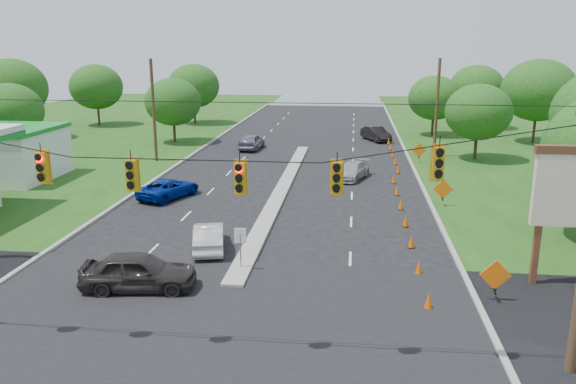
# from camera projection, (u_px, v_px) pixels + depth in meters

# --- Properties ---
(ground) EXTENTS (160.00, 160.00, 0.00)m
(ground) POSITION_uv_depth(u_px,v_px,m) (208.00, 335.00, 20.11)
(ground) COLOR black
(ground) RESTS_ON ground
(cross_street) EXTENTS (160.00, 14.00, 0.02)m
(cross_street) POSITION_uv_depth(u_px,v_px,m) (208.00, 335.00, 20.11)
(cross_street) COLOR black
(cross_street) RESTS_ON ground
(curb_left) EXTENTS (0.25, 110.00, 0.16)m
(curb_left) POSITION_uv_depth(u_px,v_px,m) (183.00, 162.00, 50.08)
(curb_left) COLOR gray
(curb_left) RESTS_ON ground
(curb_right) EXTENTS (0.25, 110.00, 0.16)m
(curb_right) POSITION_uv_depth(u_px,v_px,m) (413.00, 167.00, 47.81)
(curb_right) COLOR gray
(curb_right) RESTS_ON ground
(median) EXTENTS (1.00, 34.00, 0.18)m
(median) POSITION_uv_depth(u_px,v_px,m) (282.00, 190.00, 40.30)
(median) COLOR gray
(median) RESTS_ON ground
(median_sign) EXTENTS (0.55, 0.06, 2.05)m
(median_sign) POSITION_uv_depth(u_px,v_px,m) (240.00, 241.00, 25.51)
(median_sign) COLOR gray
(median_sign) RESTS_ON ground
(signal_span) EXTENTS (25.60, 0.32, 9.00)m
(signal_span) POSITION_uv_depth(u_px,v_px,m) (193.00, 210.00, 17.90)
(signal_span) COLOR #422D1C
(signal_span) RESTS_ON ground
(utility_pole_far_left) EXTENTS (0.28, 0.28, 9.00)m
(utility_pole_far_left) POSITION_uv_depth(u_px,v_px,m) (154.00, 111.00, 49.21)
(utility_pole_far_left) COLOR #422D1C
(utility_pole_far_left) RESTS_ON ground
(utility_pole_far_right) EXTENTS (0.28, 0.28, 9.00)m
(utility_pole_far_right) POSITION_uv_depth(u_px,v_px,m) (437.00, 109.00, 51.21)
(utility_pole_far_right) COLOR #422D1C
(utility_pole_far_right) RESTS_ON ground
(pylon_sign) EXTENTS (5.90, 2.30, 6.12)m
(pylon_sign) POSITION_uv_depth(u_px,v_px,m) (576.00, 195.00, 23.45)
(pylon_sign) COLOR #59331E
(pylon_sign) RESTS_ON ground
(cone_0) EXTENTS (0.32, 0.32, 0.70)m
(cone_0) POSITION_uv_depth(u_px,v_px,m) (428.00, 301.00, 22.00)
(cone_0) COLOR #F85700
(cone_0) RESTS_ON ground
(cone_1) EXTENTS (0.32, 0.32, 0.70)m
(cone_1) POSITION_uv_depth(u_px,v_px,m) (419.00, 267.00, 25.37)
(cone_1) COLOR #F85700
(cone_1) RESTS_ON ground
(cone_2) EXTENTS (0.32, 0.32, 0.70)m
(cone_2) POSITION_uv_depth(u_px,v_px,m) (411.00, 241.00, 28.73)
(cone_2) COLOR #F85700
(cone_2) RESTS_ON ground
(cone_3) EXTENTS (0.32, 0.32, 0.70)m
(cone_3) POSITION_uv_depth(u_px,v_px,m) (406.00, 221.00, 32.09)
(cone_3) COLOR #F85700
(cone_3) RESTS_ON ground
(cone_4) EXTENTS (0.32, 0.32, 0.70)m
(cone_4) POSITION_uv_depth(u_px,v_px,m) (401.00, 204.00, 35.46)
(cone_4) COLOR #F85700
(cone_4) RESTS_ON ground
(cone_5) EXTENTS (0.32, 0.32, 0.70)m
(cone_5) POSITION_uv_depth(u_px,v_px,m) (397.00, 190.00, 38.82)
(cone_5) COLOR #F85700
(cone_5) RESTS_ON ground
(cone_6) EXTENTS (0.32, 0.32, 0.70)m
(cone_6) POSITION_uv_depth(u_px,v_px,m) (394.00, 179.00, 42.18)
(cone_6) COLOR #F85700
(cone_6) RESTS_ON ground
(cone_7) EXTENTS (0.32, 0.32, 0.70)m
(cone_7) POSITION_uv_depth(u_px,v_px,m) (398.00, 169.00, 45.48)
(cone_7) COLOR #F85700
(cone_7) RESTS_ON ground
(cone_8) EXTENTS (0.32, 0.32, 0.70)m
(cone_8) POSITION_uv_depth(u_px,v_px,m) (395.00, 161.00, 48.84)
(cone_8) COLOR #F85700
(cone_8) RESTS_ON ground
(cone_9) EXTENTS (0.32, 0.32, 0.70)m
(cone_9) POSITION_uv_depth(u_px,v_px,m) (393.00, 153.00, 52.21)
(cone_9) COLOR #F85700
(cone_9) RESTS_ON ground
(cone_10) EXTENTS (0.32, 0.32, 0.70)m
(cone_10) POSITION_uv_depth(u_px,v_px,m) (391.00, 147.00, 55.57)
(cone_10) COLOR #F85700
(cone_10) RESTS_ON ground
(cone_11) EXTENTS (0.32, 0.32, 0.70)m
(cone_11) POSITION_uv_depth(u_px,v_px,m) (389.00, 141.00, 58.94)
(cone_11) COLOR #F85700
(cone_11) RESTS_ON ground
(cone_12) EXTENTS (0.32, 0.32, 0.70)m
(cone_12) POSITION_uv_depth(u_px,v_px,m) (387.00, 136.00, 62.30)
(cone_12) COLOR #F85700
(cone_12) RESTS_ON ground
(cone_13) EXTENTS (0.32, 0.32, 0.70)m
(cone_13) POSITION_uv_depth(u_px,v_px,m) (385.00, 131.00, 65.66)
(cone_13) COLOR #F85700
(cone_13) RESTS_ON ground
(work_sign_0) EXTENTS (1.27, 0.58, 1.37)m
(work_sign_0) POSITION_uv_depth(u_px,v_px,m) (495.00, 276.00, 22.47)
(work_sign_0) COLOR black
(work_sign_0) RESTS_ON ground
(work_sign_1) EXTENTS (1.27, 0.58, 1.37)m
(work_sign_1) POSITION_uv_depth(u_px,v_px,m) (443.00, 190.00, 35.93)
(work_sign_1) COLOR black
(work_sign_1) RESTS_ON ground
(work_sign_2) EXTENTS (1.27, 0.58, 1.37)m
(work_sign_2) POSITION_uv_depth(u_px,v_px,m) (419.00, 151.00, 49.38)
(work_sign_2) COLOR black
(work_sign_2) RESTS_ON ground
(tree_2) EXTENTS (5.88, 5.88, 6.86)m
(tree_2) POSITION_uv_depth(u_px,v_px,m) (10.00, 111.00, 50.77)
(tree_2) COLOR black
(tree_2) RESTS_ON ground
(tree_3) EXTENTS (7.56, 7.56, 8.82)m
(tree_3) POSITION_uv_depth(u_px,v_px,m) (11.00, 88.00, 60.74)
(tree_3) COLOR black
(tree_3) RESTS_ON ground
(tree_4) EXTENTS (6.72, 6.72, 7.84)m
(tree_4) POSITION_uv_depth(u_px,v_px,m) (96.00, 87.00, 71.98)
(tree_4) COLOR black
(tree_4) RESTS_ON ground
(tree_5) EXTENTS (5.88, 5.88, 6.86)m
(tree_5) POSITION_uv_depth(u_px,v_px,m) (173.00, 102.00, 59.03)
(tree_5) COLOR black
(tree_5) RESTS_ON ground
(tree_6) EXTENTS (6.72, 6.72, 7.84)m
(tree_6) POSITION_uv_depth(u_px,v_px,m) (194.00, 86.00, 73.52)
(tree_6) COLOR black
(tree_6) RESTS_ON ground
(tree_9) EXTENTS (5.88, 5.88, 6.86)m
(tree_9) POSITION_uv_depth(u_px,v_px,m) (478.00, 112.00, 49.90)
(tree_9) COLOR black
(tree_9) RESTS_ON ground
(tree_10) EXTENTS (7.56, 7.56, 8.82)m
(tree_10) POSITION_uv_depth(u_px,v_px,m) (538.00, 90.00, 58.30)
(tree_10) COLOR black
(tree_10) RESTS_ON ground
(tree_11) EXTENTS (6.72, 6.72, 7.84)m
(tree_11) POSITION_uv_depth(u_px,v_px,m) (476.00, 88.00, 69.48)
(tree_11) COLOR black
(tree_11) RESTS_ON ground
(tree_12) EXTENTS (5.88, 5.88, 6.86)m
(tree_12) POSITION_uv_depth(u_px,v_px,m) (434.00, 98.00, 63.58)
(tree_12) COLOR black
(tree_12) RESTS_ON ground
(black_sedan) EXTENTS (5.03, 2.51, 1.65)m
(black_sedan) POSITION_uv_depth(u_px,v_px,m) (139.00, 272.00, 23.66)
(black_sedan) COLOR #2A2424
(black_sedan) RESTS_ON ground
(white_sedan) EXTENTS (2.36, 4.39, 1.37)m
(white_sedan) POSITION_uv_depth(u_px,v_px,m) (209.00, 236.00, 28.42)
(white_sedan) COLOR silver
(white_sedan) RESTS_ON ground
(blue_pickup) EXTENTS (3.84, 5.22, 1.32)m
(blue_pickup) POSITION_uv_depth(u_px,v_px,m) (169.00, 188.00, 38.17)
(blue_pickup) COLOR #021D8B
(blue_pickup) RESTS_ON ground
(silver_car_far) EXTENTS (3.21, 4.81, 1.30)m
(silver_car_far) POSITION_uv_depth(u_px,v_px,m) (352.00, 171.00, 43.58)
(silver_car_far) COLOR #A3A3A3
(silver_car_far) RESTS_ON ground
(silver_car_oncoming) EXTENTS (2.26, 4.79, 1.58)m
(silver_car_oncoming) POSITION_uv_depth(u_px,v_px,m) (252.00, 141.00, 56.02)
(silver_car_oncoming) COLOR slate
(silver_car_oncoming) RESTS_ON ground
(dark_car_receding) EXTENTS (3.42, 4.88, 1.53)m
(dark_car_receding) POSITION_uv_depth(u_px,v_px,m) (376.00, 134.00, 61.15)
(dark_car_receding) COLOR black
(dark_car_receding) RESTS_ON ground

